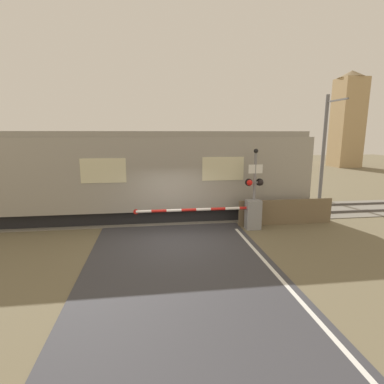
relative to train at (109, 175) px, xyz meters
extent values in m
plane|color=#6B6047|center=(2.71, -3.47, -2.03)|extent=(80.00, 80.00, 0.00)
cube|color=slate|center=(2.71, 0.00, -2.01)|extent=(36.00, 3.20, 0.03)
cube|color=#595451|center=(2.71, -0.72, -1.95)|extent=(36.00, 0.08, 0.10)
cube|color=#595451|center=(2.71, 0.72, -1.95)|extent=(36.00, 0.08, 0.10)
cube|color=black|center=(0.00, 0.00, -1.73)|extent=(16.59, 2.51, 0.60)
cube|color=#9E998E|center=(0.00, 0.00, 0.13)|extent=(18.03, 2.95, 3.13)
cube|color=gray|center=(0.00, 0.00, 1.82)|extent=(17.67, 2.72, 0.24)
cube|color=beige|center=(4.96, -1.49, 0.37)|extent=(1.80, 0.02, 1.00)
cube|color=beige|center=(0.00, -1.49, 0.37)|extent=(1.80, 0.02, 1.00)
cube|color=gray|center=(6.01, -2.48, -1.42)|extent=(0.60, 0.44, 1.21)
cylinder|color=gray|center=(6.01, -2.48, -1.13)|extent=(0.16, 0.16, 0.18)
cylinder|color=red|center=(5.72, -2.48, -1.13)|extent=(0.59, 0.11, 0.11)
cylinder|color=white|center=(5.13, -2.48, -1.13)|extent=(0.59, 0.11, 0.11)
cylinder|color=red|center=(4.54, -2.48, -1.13)|extent=(0.59, 0.11, 0.11)
cylinder|color=white|center=(3.95, -2.48, -1.13)|extent=(0.59, 0.11, 0.11)
cylinder|color=red|center=(3.36, -2.48, -1.13)|extent=(0.59, 0.11, 0.11)
cylinder|color=white|center=(2.76, -2.48, -1.13)|extent=(0.59, 0.11, 0.11)
cylinder|color=red|center=(2.17, -2.48, -1.13)|extent=(0.59, 0.11, 0.11)
cylinder|color=white|center=(1.58, -2.48, -1.13)|extent=(0.59, 0.11, 0.11)
cylinder|color=red|center=(1.29, -2.48, -1.13)|extent=(0.20, 0.02, 0.20)
cylinder|color=gray|center=(6.08, -2.32, -0.49)|extent=(0.11, 0.11, 3.09)
cube|color=gray|center=(6.08, -2.32, -0.11)|extent=(0.58, 0.07, 0.07)
sphere|color=red|center=(5.85, -2.37, -0.11)|extent=(0.24, 0.24, 0.24)
sphere|color=black|center=(6.31, -2.37, -0.11)|extent=(0.24, 0.24, 0.24)
cylinder|color=black|center=(5.85, -2.26, -0.11)|extent=(0.30, 0.06, 0.30)
cylinder|color=black|center=(6.31, -2.26, -0.11)|extent=(0.30, 0.06, 0.30)
cube|color=white|center=(6.08, -2.36, 0.44)|extent=(0.58, 0.02, 0.36)
sphere|color=black|center=(6.08, -2.32, 1.16)|extent=(0.18, 0.18, 0.18)
cylinder|color=slate|center=(11.75, 2.23, 0.97)|extent=(0.20, 0.20, 5.99)
cube|color=slate|center=(11.75, 1.33, 3.56)|extent=(0.10, 1.80, 0.08)
cube|color=tan|center=(24.42, 18.64, 2.94)|extent=(2.79, 2.79, 9.94)
cone|color=olive|center=(24.42, 18.64, 8.31)|extent=(3.06, 3.06, 0.80)
cube|color=#726047|center=(7.61, -2.09, -1.48)|extent=(4.18, 0.06, 1.10)
camera|label=1|loc=(1.92, -13.88, 1.87)|focal=28.00mm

